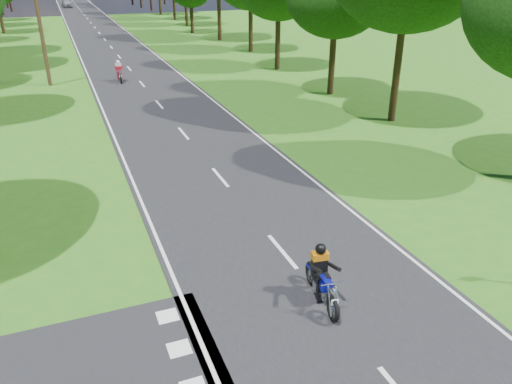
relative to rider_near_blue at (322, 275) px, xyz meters
name	(u,v)px	position (x,y,z in m)	size (l,w,h in m)	color
ground	(314,289)	(0.07, 0.51, -0.79)	(160.00, 160.00, 0.00)	#2B6216
main_road	(105,39)	(0.07, 50.51, -0.78)	(7.00, 140.00, 0.02)	black
road_markings	(105,42)	(-0.07, 48.64, -0.77)	(7.40, 140.00, 0.01)	silver
telegraph_pole	(40,24)	(-5.93, 28.51, 3.28)	(1.20, 0.26, 8.00)	#382616
rider_near_blue	(322,275)	(0.00, 0.00, 0.00)	(0.62, 1.85, 1.54)	#0D1292
rider_far_red	(119,71)	(-1.26, 27.81, -0.03)	(0.60, 1.79, 1.49)	#AD0D20
distant_car	(67,4)	(-1.82, 97.31, -0.08)	(1.63, 4.04, 1.38)	#AAADB1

